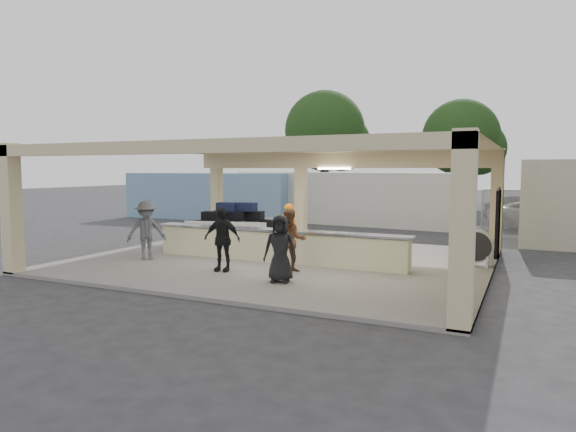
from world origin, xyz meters
The scene contains 16 objects.
ground centered at (0.00, 0.00, 0.00)m, with size 120.00×120.00×0.00m, color #262628.
pavilion centered at (0.21, 0.66, 1.35)m, with size 12.01×10.00×3.55m.
baggage_counter centered at (0.00, -0.50, 0.59)m, with size 8.20×0.58×0.98m.
luggage_cart centered at (-2.34, 0.86, 0.98)m, with size 3.10×2.30×1.63m.
drum_fan centered at (5.50, 1.39, 0.66)m, with size 0.94×0.52×1.04m.
baggage_handler centered at (-0.21, 0.82, 0.93)m, with size 0.61×0.33×1.66m, color orange.
passenger_a centered at (1.07, -1.69, 0.95)m, with size 0.83×0.36×1.70m, color brown.
passenger_b centered at (-0.67, -2.38, 0.98)m, with size 1.03×0.37×1.75m, color black.
passenger_c centered at (-3.72, -1.87, 1.00)m, with size 1.16×0.41×1.80m, color #4B4A4F.
passenger_d centered at (1.36, -2.93, 0.93)m, with size 0.81×0.33×1.66m, color black.
car_white_a centered at (7.48, 12.61, 0.69)m, with size 2.30×4.86×1.39m, color silver.
car_dark centered at (6.92, 14.31, 0.75)m, with size 1.59×4.50×1.50m, color black.
container_white centered at (-1.94, 11.65, 1.34)m, with size 12.39×2.48×2.69m, color silver.
container_blue centered at (-9.94, 10.76, 1.32)m, with size 10.12×2.43×2.63m, color #6B8BAB.
tree_left centered at (-7.68, 24.16, 5.59)m, with size 6.60×6.30×9.00m.
tree_mid centered at (2.32, 26.16, 4.96)m, with size 6.00×5.60×8.00m.
Camera 1 is at (6.84, -14.05, 2.87)m, focal length 32.00 mm.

